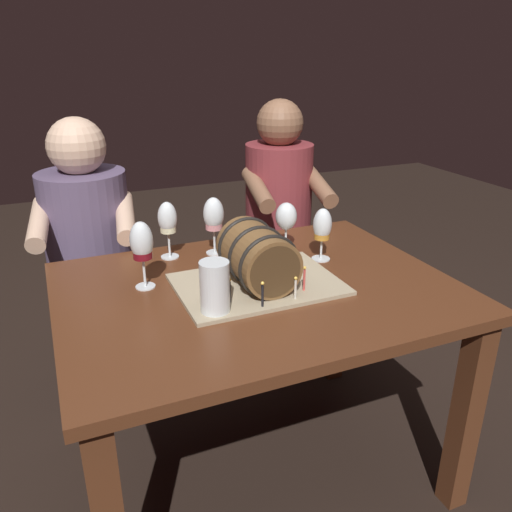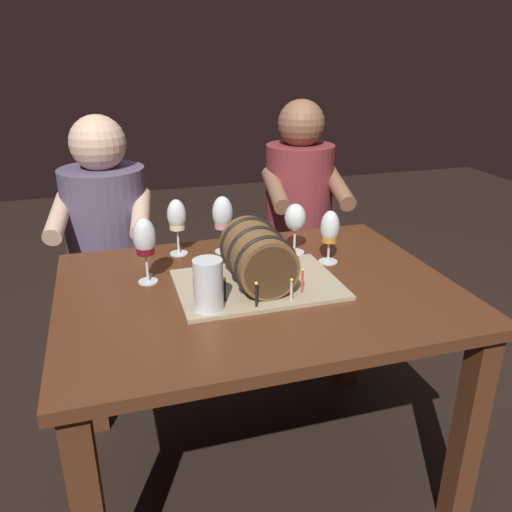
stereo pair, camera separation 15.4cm
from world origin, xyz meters
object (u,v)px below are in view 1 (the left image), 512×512
at_px(wine_glass_empty, 286,218).
at_px(person_seated_left, 93,270).
at_px(dining_table, 257,318).
at_px(person_seated_right, 278,243).
at_px(wine_glass_amber, 322,227).
at_px(wine_glass_rose, 214,217).
at_px(barrel_cake, 256,261).
at_px(beer_pint, 215,290).
at_px(wine_glass_white, 168,221).
at_px(wine_glass_red, 142,244).

distance_m(wine_glass_empty, person_seated_left, 0.87).
distance_m(dining_table, person_seated_right, 0.86).
xyz_separation_m(wine_glass_amber, wine_glass_rose, (-0.32, 0.20, 0.02)).
xyz_separation_m(barrel_cake, person_seated_left, (-0.42, 0.74, -0.26)).
relative_size(dining_table, person_seated_right, 1.00).
distance_m(wine_glass_rose, person_seated_right, 0.71).
bearing_deg(barrel_cake, wine_glass_amber, 20.77).
bearing_deg(person_seated_left, wine_glass_empty, -39.37).
bearing_deg(person_seated_right, beer_pint, -124.81).
xyz_separation_m(dining_table, wine_glass_rose, (-0.03, 0.31, 0.25)).
relative_size(dining_table, beer_pint, 7.64).
relative_size(dining_table, wine_glass_empty, 6.59).
bearing_deg(wine_glass_amber, dining_table, -158.66).
height_order(dining_table, barrel_cake, barrel_cake).
bearing_deg(dining_table, wine_glass_rose, 96.19).
bearing_deg(wine_glass_rose, person_seated_right, 43.52).
xyz_separation_m(barrel_cake, person_seated_right, (0.43, 0.74, -0.27)).
relative_size(wine_glass_rose, beer_pint, 1.31).
height_order(wine_glass_white, person_seated_left, person_seated_left).
distance_m(wine_glass_amber, wine_glass_red, 0.61).
height_order(wine_glass_red, person_seated_left, person_seated_left).
distance_m(barrel_cake, person_seated_right, 0.90).
xyz_separation_m(wine_glass_red, beer_pint, (0.14, -0.25, -0.07)).
bearing_deg(wine_glass_empty, dining_table, -132.32).
bearing_deg(person_seated_right, wine_glass_white, -146.29).
xyz_separation_m(wine_glass_red, person_seated_left, (-0.11, 0.62, -0.32)).
bearing_deg(dining_table, person_seated_right, 60.30).
distance_m(wine_glass_empty, wine_glass_red, 0.54).
distance_m(wine_glass_white, wine_glass_amber, 0.53).
bearing_deg(wine_glass_amber, wine_glass_red, 178.55).
relative_size(wine_glass_amber, person_seated_left, 0.16).
relative_size(wine_glass_white, wine_glass_red, 0.95).
distance_m(barrel_cake, person_seated_left, 0.89).
bearing_deg(wine_glass_red, barrel_cake, -21.74).
relative_size(barrel_cake, wine_glass_red, 2.33).
height_order(wine_glass_amber, wine_glass_rose, wine_glass_rose).
xyz_separation_m(wine_glass_white, beer_pint, (0.01, -0.46, -0.06)).
xyz_separation_m(wine_glass_white, person_seated_left, (-0.24, 0.41, -0.31)).
height_order(wine_glass_rose, beer_pint, wine_glass_rose).
distance_m(barrel_cake, beer_pint, 0.21).
bearing_deg(person_seated_right, wine_glass_rose, -136.48).
relative_size(wine_glass_red, beer_pint, 1.35).
height_order(barrel_cake, wine_glass_rose, wine_glass_rose).
bearing_deg(wine_glass_rose, barrel_cake, -84.59).
relative_size(wine_glass_rose, person_seated_right, 0.17).
bearing_deg(barrel_cake, person_seated_right, 59.99).
xyz_separation_m(wine_glass_amber, person_seated_right, (0.14, 0.63, -0.30)).
bearing_deg(beer_pint, wine_glass_rose, 71.55).
bearing_deg(wine_glass_white, wine_glass_empty, -15.22).
bearing_deg(wine_glass_empty, barrel_cake, -133.14).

